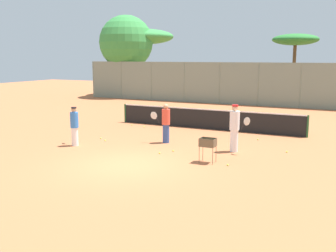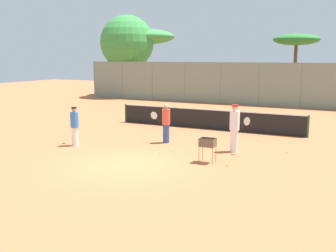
% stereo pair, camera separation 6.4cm
% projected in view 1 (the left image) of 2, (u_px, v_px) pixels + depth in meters
% --- Properties ---
extents(ground_plane, '(80.00, 80.00, 0.00)m').
position_uv_depth(ground_plane, '(127.00, 165.00, 13.82)').
color(ground_plane, '#B7663D').
extents(tennis_net, '(10.23, 0.10, 1.07)m').
position_uv_depth(tennis_net, '(207.00, 119.00, 20.68)').
color(tennis_net, '#26592D').
rests_on(tennis_net, ground_plane).
extents(back_fence, '(31.40, 0.08, 3.35)m').
position_uv_depth(back_fence, '(258.00, 84.00, 30.31)').
color(back_fence, gray).
rests_on(back_fence, ground_plane).
extents(tree_0, '(5.04, 5.04, 7.64)m').
position_uv_depth(tree_0, '(126.00, 43.00, 36.92)').
color(tree_0, brown).
rests_on(tree_0, ground_plane).
extents(tree_1, '(5.35, 5.35, 6.21)m').
position_uv_depth(tree_1, '(133.00, 39.00, 38.97)').
color(tree_1, brown).
rests_on(tree_1, ground_plane).
extents(tree_2, '(5.88, 5.88, 6.44)m').
position_uv_depth(tree_2, '(143.00, 37.00, 38.19)').
color(tree_2, brown).
rests_on(tree_2, ground_plane).
extents(tree_4, '(3.83, 3.83, 5.68)m').
position_uv_depth(tree_4, '(295.00, 40.00, 32.88)').
color(tree_4, brown).
rests_on(tree_4, ground_plane).
extents(player_white_outfit, '(0.70, 0.69, 1.67)m').
position_uv_depth(player_white_outfit, '(74.00, 126.00, 16.73)').
color(player_white_outfit, white).
rests_on(player_white_outfit, ground_plane).
extents(player_red_cap, '(0.88, 0.43, 1.73)m').
position_uv_depth(player_red_cap, '(166.00, 123.00, 17.31)').
color(player_red_cap, '#334C8C').
rests_on(player_red_cap, ground_plane).
extents(player_yellow_shirt, '(0.93, 0.44, 1.90)m').
position_uv_depth(player_yellow_shirt, '(235.00, 128.00, 15.64)').
color(player_yellow_shirt, white).
rests_on(player_yellow_shirt, ground_plane).
extents(ball_cart, '(0.56, 0.41, 0.90)m').
position_uv_depth(ball_cart, '(207.00, 144.00, 14.07)').
color(ball_cart, brown).
rests_on(ball_cart, ground_plane).
extents(tennis_ball_0, '(0.07, 0.07, 0.07)m').
position_uv_depth(tennis_ball_0, '(101.00, 138.00, 18.28)').
color(tennis_ball_0, '#D1E54C').
rests_on(tennis_ball_0, ground_plane).
extents(tennis_ball_1, '(0.07, 0.07, 0.07)m').
position_uv_depth(tennis_ball_1, '(132.00, 125.00, 21.87)').
color(tennis_ball_1, '#D1E54C').
rests_on(tennis_ball_1, ground_plane).
extents(tennis_ball_2, '(0.07, 0.07, 0.07)m').
position_uv_depth(tennis_ball_2, '(258.00, 139.00, 18.00)').
color(tennis_ball_2, '#D1E54C').
rests_on(tennis_ball_2, ground_plane).
extents(tennis_ball_3, '(0.07, 0.07, 0.07)m').
position_uv_depth(tennis_ball_3, '(144.00, 127.00, 21.28)').
color(tennis_ball_3, '#D1E54C').
rests_on(tennis_ball_3, ground_plane).
extents(tennis_ball_4, '(0.07, 0.07, 0.07)m').
position_uv_depth(tennis_ball_4, '(287.00, 152.00, 15.64)').
color(tennis_ball_4, '#D1E54C').
rests_on(tennis_ball_4, ground_plane).
extents(tennis_ball_5, '(0.07, 0.07, 0.07)m').
position_uv_depth(tennis_ball_5, '(228.00, 165.00, 13.74)').
color(tennis_ball_5, '#D1E54C').
rests_on(tennis_ball_5, ground_plane).
extents(tennis_ball_6, '(0.07, 0.07, 0.07)m').
position_uv_depth(tennis_ball_6, '(160.00, 153.00, 15.46)').
color(tennis_ball_6, '#D1E54C').
rests_on(tennis_ball_6, ground_plane).
extents(tennis_ball_7, '(0.07, 0.07, 0.07)m').
position_uv_depth(tennis_ball_7, '(105.00, 140.00, 17.78)').
color(tennis_ball_7, '#D1E54C').
rests_on(tennis_ball_7, ground_plane).
extents(tennis_ball_8, '(0.07, 0.07, 0.07)m').
position_uv_depth(tennis_ball_8, '(173.00, 151.00, 15.83)').
color(tennis_ball_8, '#D1E54C').
rests_on(tennis_ball_8, ground_plane).
extents(parked_car, '(4.20, 1.70, 1.60)m').
position_uv_depth(parked_car, '(268.00, 92.00, 34.97)').
color(parked_car, white).
rests_on(parked_car, ground_plane).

